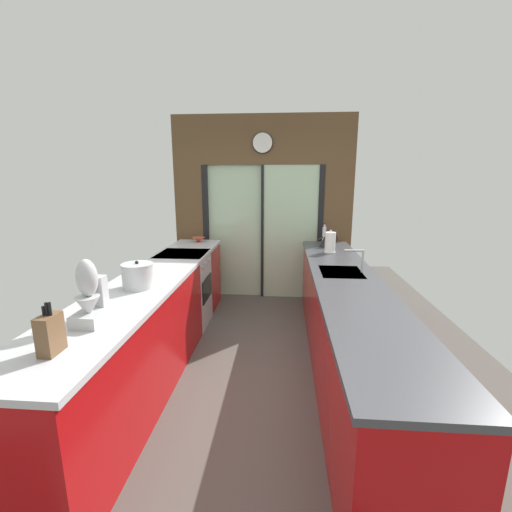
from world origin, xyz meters
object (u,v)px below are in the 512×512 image
(stock_pot, at_px, (138,276))
(paper_towel_roll, at_px, (330,243))
(oven_range, at_px, (184,290))
(mixing_bowl, at_px, (198,240))
(knife_block, at_px, (50,334))
(kettle, at_px, (327,239))
(soap_bottle, at_px, (324,234))
(stand_mixer, at_px, (90,299))

(stock_pot, bearing_deg, paper_towel_roll, 40.70)
(oven_range, distance_m, mixing_bowl, 0.90)
(oven_range, height_order, stock_pot, stock_pot)
(knife_block, relative_size, stock_pot, 1.10)
(kettle, xyz_separation_m, soap_bottle, (-0.00, 0.28, 0.02))
(stand_mixer, bearing_deg, soap_bottle, 58.38)
(knife_block, distance_m, stand_mixer, 0.40)
(knife_block, bearing_deg, mixing_bowl, 90.00)
(paper_towel_roll, bearing_deg, soap_bottle, 90.00)
(stock_pot, height_order, paper_towel_roll, paper_towel_roll)
(stand_mixer, bearing_deg, stock_pot, 90.00)
(knife_block, height_order, paper_towel_roll, knife_block)
(stand_mixer, distance_m, kettle, 3.16)
(knife_block, bearing_deg, stock_pot, 90.00)
(mixing_bowl, xyz_separation_m, stand_mixer, (0.00, -2.81, 0.12))
(oven_range, relative_size, stand_mixer, 2.19)
(knife_block, xyz_separation_m, kettle, (1.78, 3.01, -0.01))
(oven_range, bearing_deg, knife_block, -89.57)
(oven_range, xyz_separation_m, stock_pot, (0.02, -1.35, 0.57))
(oven_range, xyz_separation_m, paper_towel_roll, (1.80, 0.19, 0.59))
(kettle, bearing_deg, oven_range, -162.99)
(stock_pot, bearing_deg, stand_mixer, -90.00)
(stock_pot, xyz_separation_m, paper_towel_roll, (1.78, 1.53, 0.02))
(mixing_bowl, relative_size, paper_towel_roll, 0.68)
(mixing_bowl, height_order, paper_towel_roll, paper_towel_roll)
(kettle, bearing_deg, stand_mixer, -124.32)
(oven_range, bearing_deg, stock_pot, -89.21)
(oven_range, relative_size, kettle, 3.46)
(paper_towel_roll, bearing_deg, kettle, 89.64)
(soap_bottle, xyz_separation_m, paper_towel_roll, (-0.00, -0.65, 0.01))
(kettle, relative_size, soap_bottle, 0.96)
(stand_mixer, bearing_deg, knife_block, -89.99)
(knife_block, xyz_separation_m, paper_towel_roll, (1.78, 2.64, 0.02))
(stand_mixer, bearing_deg, paper_towel_roll, 51.60)
(oven_range, distance_m, kettle, 1.97)
(stock_pot, relative_size, kettle, 0.97)
(oven_range, relative_size, paper_towel_roll, 3.26)
(stand_mixer, distance_m, soap_bottle, 3.40)
(mixing_bowl, bearing_deg, paper_towel_roll, -17.55)
(mixing_bowl, distance_m, paper_towel_roll, 1.87)
(oven_range, height_order, soap_bottle, soap_bottle)
(paper_towel_roll, bearing_deg, mixing_bowl, 162.45)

